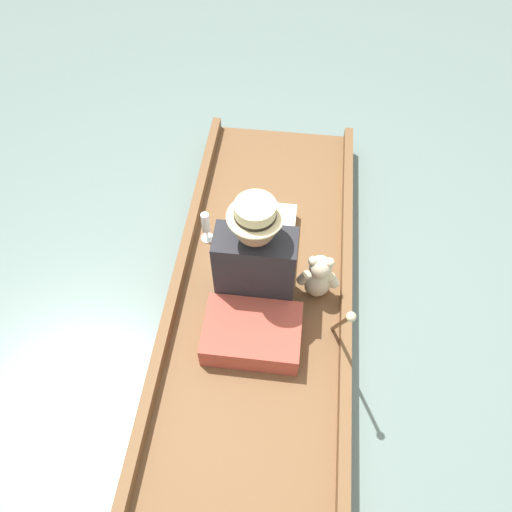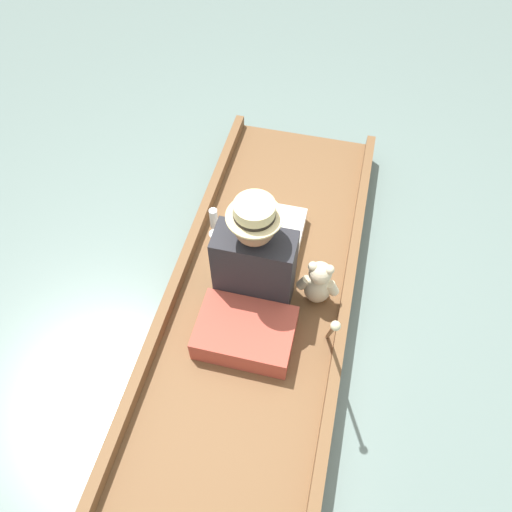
# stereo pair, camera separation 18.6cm
# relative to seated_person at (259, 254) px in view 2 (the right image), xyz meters

# --- Properties ---
(ground_plane) EXTENTS (16.00, 16.00, 0.00)m
(ground_plane) POSITION_rel_seated_person_xyz_m (0.03, -0.06, -0.42)
(ground_plane) COLOR slate
(punt_boat) EXTENTS (1.07, 2.90, 0.22)m
(punt_boat) POSITION_rel_seated_person_xyz_m (0.03, -0.06, -0.35)
(punt_boat) COLOR brown
(punt_boat) RESTS_ON ground_plane
(seat_cushion) EXTENTS (0.53, 0.37, 0.16)m
(seat_cushion) POSITION_rel_seated_person_xyz_m (0.02, -0.40, -0.20)
(seat_cushion) COLOR #B24738
(seat_cushion) RESTS_ON punt_boat
(seated_person) EXTENTS (0.44, 0.79, 0.81)m
(seated_person) POSITION_rel_seated_person_xyz_m (0.00, 0.00, 0.00)
(seated_person) COLOR white
(seated_person) RESTS_ON punt_boat
(teddy_bear) EXTENTS (0.25, 0.15, 0.36)m
(teddy_bear) POSITION_rel_seated_person_xyz_m (0.36, -0.04, -0.12)
(teddy_bear) COLOR beige
(teddy_bear) RESTS_ON punt_boat
(wine_glass) EXTENTS (0.09, 0.09, 0.23)m
(wine_glass) POSITION_rel_seated_person_xyz_m (-0.36, 0.29, -0.14)
(wine_glass) COLOR silver
(wine_glass) RESTS_ON punt_boat
(walking_cane) EXTENTS (0.04, 0.35, 0.74)m
(walking_cane) POSITION_rel_seated_person_xyz_m (0.46, -0.46, 0.15)
(walking_cane) COLOR brown
(walking_cane) RESTS_ON punt_boat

